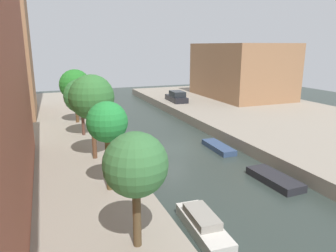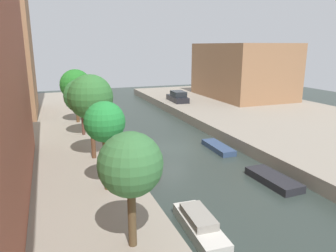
{
  "view_description": "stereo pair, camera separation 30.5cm",
  "coord_description": "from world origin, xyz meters",
  "px_view_note": "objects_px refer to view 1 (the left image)",
  "views": [
    {
      "loc": [
        -9.91,
        -24.16,
        8.67
      ],
      "look_at": [
        0.72,
        3.07,
        1.23
      ],
      "focal_mm": 33.94,
      "sensor_mm": 36.0,
      "label": 1
    },
    {
      "loc": [
        -9.63,
        -24.27,
        8.67
      ],
      "look_at": [
        0.72,
        3.07,
        1.23
      ],
      "focal_mm": 33.94,
      "sensor_mm": 36.0,
      "label": 2
    }
  ],
  "objects_px": {
    "street_tree_4": "(75,85)",
    "parked_car": "(177,97)",
    "street_tree_1": "(107,123)",
    "moored_boat_left_1": "(203,225)",
    "street_tree_3": "(81,96)",
    "moored_boat_left_2": "(144,160)",
    "street_tree_0": "(136,165)",
    "moored_boat_right_2": "(218,147)",
    "street_tree_2": "(92,98)",
    "moored_boat_right_1": "(274,179)",
    "low_block_right": "(241,71)"
  },
  "relations": [
    {
      "from": "moored_boat_left_2",
      "to": "moored_boat_right_2",
      "type": "relative_size",
      "value": 0.87
    },
    {
      "from": "street_tree_0",
      "to": "moored_boat_right_2",
      "type": "xyz_separation_m",
      "value": [
        10.54,
        11.8,
        -4.14
      ]
    },
    {
      "from": "moored_boat_left_2",
      "to": "moored_boat_right_1",
      "type": "distance_m",
      "value": 9.21
    },
    {
      "from": "street_tree_1",
      "to": "moored_boat_left_2",
      "type": "height_order",
      "value": "street_tree_1"
    },
    {
      "from": "moored_boat_left_2",
      "to": "street_tree_4",
      "type": "bearing_deg",
      "value": 106.89
    },
    {
      "from": "street_tree_1",
      "to": "parked_car",
      "type": "xyz_separation_m",
      "value": [
        14.37,
        24.7,
        -3.11
      ]
    },
    {
      "from": "street_tree_0",
      "to": "street_tree_4",
      "type": "xyz_separation_m",
      "value": [
        0.0,
        22.26,
        0.46
      ]
    },
    {
      "from": "street_tree_0",
      "to": "moored_boat_right_2",
      "type": "height_order",
      "value": "street_tree_0"
    },
    {
      "from": "moored_boat_left_2",
      "to": "street_tree_0",
      "type": "bearing_deg",
      "value": -108.49
    },
    {
      "from": "low_block_right",
      "to": "street_tree_1",
      "type": "height_order",
      "value": "low_block_right"
    },
    {
      "from": "street_tree_4",
      "to": "moored_boat_right_2",
      "type": "relative_size",
      "value": 1.35
    },
    {
      "from": "parked_car",
      "to": "moored_boat_left_2",
      "type": "height_order",
      "value": "parked_car"
    },
    {
      "from": "moored_boat_right_2",
      "to": "street_tree_2",
      "type": "bearing_deg",
      "value": -174.39
    },
    {
      "from": "street_tree_2",
      "to": "street_tree_4",
      "type": "distance_m",
      "value": 11.5
    },
    {
      "from": "moored_boat_left_2",
      "to": "low_block_right",
      "type": "bearing_deg",
      "value": 42.81
    },
    {
      "from": "street_tree_2",
      "to": "street_tree_4",
      "type": "relative_size",
      "value": 1.08
    },
    {
      "from": "low_block_right",
      "to": "moored_boat_right_2",
      "type": "relative_size",
      "value": 3.69
    },
    {
      "from": "street_tree_3",
      "to": "moored_boat_left_2",
      "type": "bearing_deg",
      "value": -61.64
    },
    {
      "from": "street_tree_1",
      "to": "street_tree_4",
      "type": "relative_size",
      "value": 0.91
    },
    {
      "from": "street_tree_0",
      "to": "street_tree_1",
      "type": "height_order",
      "value": "street_tree_1"
    },
    {
      "from": "street_tree_0",
      "to": "moored_boat_left_2",
      "type": "height_order",
      "value": "street_tree_0"
    },
    {
      "from": "street_tree_2",
      "to": "parked_car",
      "type": "bearing_deg",
      "value": 53.42
    },
    {
      "from": "street_tree_2",
      "to": "moored_boat_right_1",
      "type": "relative_size",
      "value": 1.44
    },
    {
      "from": "street_tree_1",
      "to": "street_tree_3",
      "type": "height_order",
      "value": "street_tree_3"
    },
    {
      "from": "parked_car",
      "to": "street_tree_2",
      "type": "bearing_deg",
      "value": -126.58
    },
    {
      "from": "moored_boat_left_2",
      "to": "moored_boat_right_1",
      "type": "relative_size",
      "value": 0.86
    },
    {
      "from": "street_tree_3",
      "to": "parked_car",
      "type": "height_order",
      "value": "street_tree_3"
    },
    {
      "from": "low_block_right",
      "to": "moored_boat_right_2",
      "type": "distance_m",
      "value": 24.12
    },
    {
      "from": "street_tree_1",
      "to": "moored_boat_left_1",
      "type": "bearing_deg",
      "value": -49.85
    },
    {
      "from": "street_tree_1",
      "to": "moored_boat_left_1",
      "type": "relative_size",
      "value": 1.14
    },
    {
      "from": "low_block_right",
      "to": "moored_boat_left_2",
      "type": "relative_size",
      "value": 4.26
    },
    {
      "from": "low_block_right",
      "to": "street_tree_0",
      "type": "relative_size",
      "value": 3.19
    },
    {
      "from": "moored_boat_left_1",
      "to": "street_tree_0",
      "type": "bearing_deg",
      "value": -161.07
    },
    {
      "from": "street_tree_0",
      "to": "street_tree_1",
      "type": "relative_size",
      "value": 0.95
    },
    {
      "from": "moored_boat_right_2",
      "to": "moored_boat_left_2",
      "type": "bearing_deg",
      "value": -170.2
    },
    {
      "from": "street_tree_4",
      "to": "moored_boat_left_1",
      "type": "xyz_separation_m",
      "value": [
        3.55,
        -21.04,
        -4.41
      ]
    },
    {
      "from": "parked_car",
      "to": "low_block_right",
      "type": "bearing_deg",
      "value": 1.96
    },
    {
      "from": "moored_boat_right_1",
      "to": "street_tree_4",
      "type": "bearing_deg",
      "value": 120.81
    },
    {
      "from": "parked_car",
      "to": "moored_boat_left_2",
      "type": "distance_m",
      "value": 22.37
    },
    {
      "from": "street_tree_4",
      "to": "parked_car",
      "type": "height_order",
      "value": "street_tree_4"
    },
    {
      "from": "moored_boat_right_1",
      "to": "street_tree_1",
      "type": "bearing_deg",
      "value": 175.51
    },
    {
      "from": "street_tree_4",
      "to": "moored_boat_left_2",
      "type": "distance_m",
      "value": 12.97
    },
    {
      "from": "parked_car",
      "to": "moored_boat_right_1",
      "type": "bearing_deg",
      "value": -98.55
    },
    {
      "from": "moored_boat_left_1",
      "to": "street_tree_1",
      "type": "bearing_deg",
      "value": 130.15
    },
    {
      "from": "street_tree_2",
      "to": "street_tree_4",
      "type": "bearing_deg",
      "value": 90.0
    },
    {
      "from": "street_tree_4",
      "to": "low_block_right",
      "type": "bearing_deg",
      "value": 18.22
    },
    {
      "from": "street_tree_0",
      "to": "street_tree_4",
      "type": "relative_size",
      "value": 0.86
    },
    {
      "from": "moored_boat_left_1",
      "to": "moored_boat_right_2",
      "type": "distance_m",
      "value": 12.68
    },
    {
      "from": "low_block_right",
      "to": "moored_boat_right_1",
      "type": "bearing_deg",
      "value": -119.24
    },
    {
      "from": "street_tree_4",
      "to": "parked_car",
      "type": "relative_size",
      "value": 1.14
    }
  ]
}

